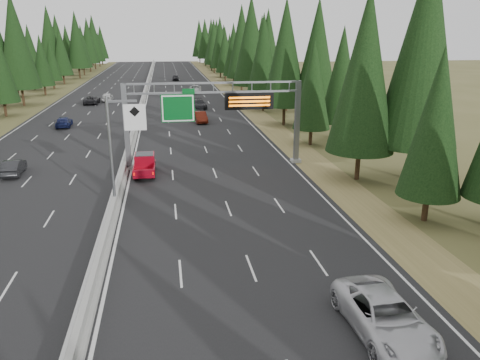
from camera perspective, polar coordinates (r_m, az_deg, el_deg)
name	(u,v)px	position (r m, az deg, el deg)	size (l,w,h in m)	color
road	(143,102)	(88.47, -11.70, 9.28)	(32.00, 260.00, 0.08)	black
shoulder_right	(239,100)	(89.48, -0.09, 9.72)	(3.60, 260.00, 0.06)	olive
shoulder_left	(41,104)	(91.00, -23.08, 8.48)	(3.60, 260.00, 0.06)	#4F4D25
median_barrier	(143,100)	(88.42, -11.72, 9.52)	(0.70, 260.00, 0.85)	gray
sign_gantry	(221,111)	(43.28, -2.33, 8.41)	(16.75, 0.98, 7.80)	slate
hov_sign_pole	(119,144)	(33.51, -14.55, 4.25)	(2.80, 0.50, 8.00)	slate
tree_row_right	(267,50)	(86.41, 3.31, 15.56)	(11.97, 245.58, 18.96)	black
silver_minivan	(385,316)	(20.98, 17.25, -15.55)	(2.73, 5.91, 1.64)	silver
red_pickup	(145,163)	(42.63, -11.54, 2.06)	(1.83, 5.11, 1.67)	black
car_ahead_green	(191,111)	(71.35, -5.94, 8.31)	(1.79, 4.46, 1.52)	#16642E
car_ahead_dkred	(200,117)	(66.50, -4.84, 7.66)	(1.57, 4.49, 1.48)	#55170C
car_ahead_dkgrey	(199,104)	(79.16, -5.02, 9.22)	(2.06, 5.07, 1.47)	black
car_ahead_white	(195,89)	(100.94, -5.46, 10.99)	(2.49, 5.41, 1.50)	silver
car_ahead_far	(176,78)	(128.28, -7.86, 12.25)	(1.67, 4.15, 1.41)	black
car_onc_near	(13,167)	(45.96, -25.90, 1.43)	(1.43, 4.11, 1.35)	black
car_onc_blue	(64,122)	(67.17, -20.68, 6.64)	(1.86, 4.59, 1.33)	#161E4E
car_onc_white	(107,97)	(90.83, -15.86, 9.71)	(1.82, 4.52, 1.54)	silver
car_onc_far	(92,100)	(87.97, -17.62, 9.30)	(2.41, 5.23, 1.45)	black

